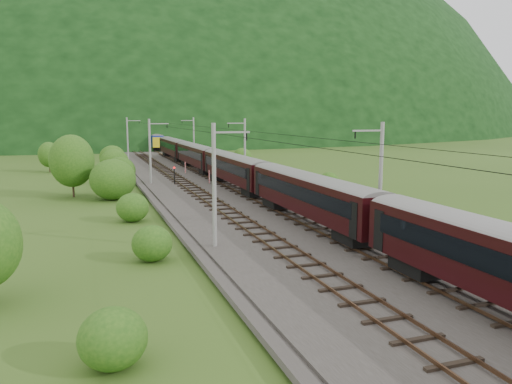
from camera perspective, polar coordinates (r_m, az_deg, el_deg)
name	(u,v)px	position (r m, az deg, el deg)	size (l,w,h in m)	color
ground	(301,243)	(35.03, 5.21, -5.77)	(600.00, 600.00, 0.00)	#345219
railbed	(255,214)	(44.07, -0.15, -2.50)	(14.00, 220.00, 0.30)	#38332D
track_left	(229,213)	(43.32, -3.15, -2.42)	(2.40, 220.00, 0.27)	brown
track_right	(280,210)	(44.85, 2.76, -2.02)	(2.40, 220.00, 0.27)	brown
catenary_left	(151,150)	(63.50, -11.96, 4.75)	(2.54, 192.28, 8.00)	gray
catenary_right	(244,148)	(66.15, -1.34, 5.10)	(2.54, 192.28, 8.00)	gray
overhead_wires	(255,135)	(43.24, -0.15, 6.57)	(4.83, 198.00, 0.03)	black
mountain_main	(109,131)	(291.32, -16.49, 6.75)	(504.00, 360.00, 244.00)	black
train	(236,164)	(57.15, -2.31, 3.19)	(2.65, 147.04, 4.59)	black
hazard_post_near	(185,167)	(74.03, -8.08, 2.80)	(0.18, 0.18, 1.66)	red
hazard_post_far	(209,177)	(62.74, -5.35, 1.77)	(0.18, 0.18, 1.65)	red
signal	(174,174)	(62.22, -9.31, 2.04)	(0.24, 0.24, 2.16)	black
vegetation_left	(91,178)	(53.71, -18.33, 1.54)	(13.25, 143.51, 6.73)	#255316
vegetation_right	(336,184)	(55.31, 9.15, 0.90)	(5.43, 93.02, 2.93)	#255316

